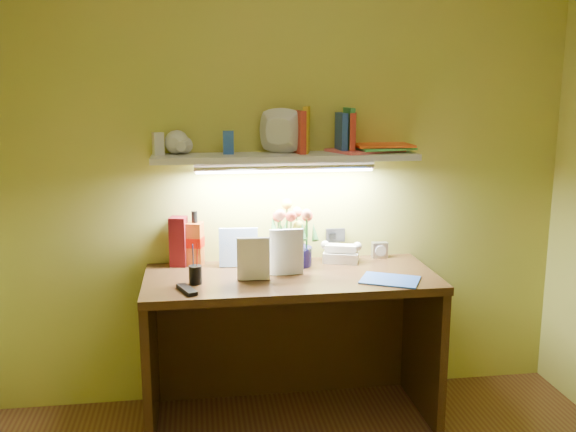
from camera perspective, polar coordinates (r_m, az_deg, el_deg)
The scene contains 13 objects.
desk at distance 3.23m, azimuth 0.27°, elevation -11.64°, with size 1.40×0.60×0.75m, color #32210D.
flower_bouquet at distance 3.23m, azimuth 0.53°, elevation -1.60°, with size 0.20×0.20×0.32m, color #0D0A36, non-canonical shape.
telephone at distance 3.33m, azimuth 4.74°, elevation -3.16°, with size 0.18×0.13×0.11m, color #EEE5C9, non-canonical shape.
desk_clock at distance 3.43m, azimuth 8.15°, elevation -3.00°, with size 0.08×0.04×0.08m, color #A8A8AC.
whisky_bottle at distance 3.26m, azimuth -8.26°, elevation -1.97°, with size 0.07×0.07×0.28m, color #C74F19, non-canonical shape.
whisky_box at distance 3.27m, azimuth -9.69°, elevation -2.25°, with size 0.08×0.08×0.25m, color #600E13.
pen_cup at distance 2.97m, azimuth -8.25°, elevation -4.64°, with size 0.06×0.06×0.15m, color black.
art_card at distance 3.23m, azimuth -4.42°, elevation -2.79°, with size 0.19×0.04×0.19m, color white, non-canonical shape.
tv_remote at distance 2.89m, azimuth -8.98°, elevation -6.48°, with size 0.04×0.16×0.02m, color black.
blue_folder at distance 3.04m, azimuth 9.06°, elevation -5.64°, with size 0.26×0.19×0.01m, color blue.
desk_book_a at distance 2.99m, azimuth -4.57°, elevation -3.86°, with size 0.15×0.02×0.21m, color white.
desk_book_b at distance 3.06m, azimuth -1.66°, elevation -3.29°, with size 0.17×0.02×0.23m, color silver.
wall_shelf at distance 3.17m, azimuth 0.41°, elevation 6.00°, with size 1.30×0.38×0.26m.
Camera 1 is at (-0.44, -1.73, 1.65)m, focal length 40.00 mm.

